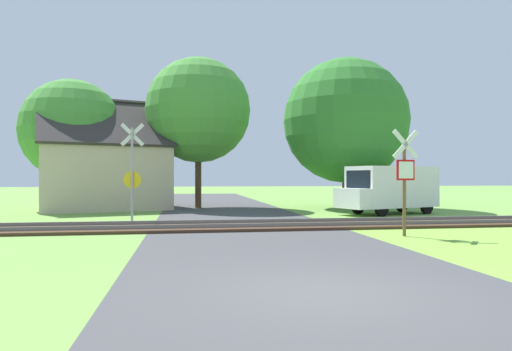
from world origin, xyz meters
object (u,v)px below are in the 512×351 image
object	(u,v)px
crossing_sign_far	(132,169)
stop_sign_near	(405,175)
house	(103,174)
mail_truck	(390,188)
tree_center	(198,110)
tree_right	(346,121)
tree_left	(72,130)

from	to	relation	value
crossing_sign_far	stop_sign_near	bearing A→B (deg)	-27.48
stop_sign_near	crossing_sign_far	size ratio (longest dim) A/B	0.83
house	mail_truck	size ratio (longest dim) A/B	1.58
stop_sign_near	tree_center	distance (m)	15.13
tree_right	tree_center	size ratio (longest dim) A/B	0.99
house	tree_center	distance (m)	6.36
stop_sign_near	mail_truck	world-z (taller)	stop_sign_near
crossing_sign_far	tree_center	xyz separation A→B (m)	(2.68, 8.62, 3.50)
crossing_sign_far	tree_left	world-z (taller)	tree_left
stop_sign_near	crossing_sign_far	world-z (taller)	crossing_sign_far
house	tree_left	size ratio (longest dim) A/B	1.16
stop_sign_near	mail_truck	size ratio (longest dim) A/B	0.60
crossing_sign_far	mail_truck	xyz separation A→B (m)	(11.45, 2.77, -0.80)
mail_truck	tree_right	bearing A→B (deg)	-11.74
stop_sign_near	house	world-z (taller)	house
crossing_sign_far	tree_center	world-z (taller)	tree_center
stop_sign_near	mail_truck	xyz separation A→B (m)	(3.15, 7.69, -0.55)
crossing_sign_far	tree_right	world-z (taller)	tree_right
crossing_sign_far	house	xyz separation A→B (m)	(-2.55, 8.80, -0.10)
tree_right	tree_left	world-z (taller)	tree_right
stop_sign_near	tree_left	bearing A→B (deg)	-56.58
stop_sign_near	house	distance (m)	17.50
mail_truck	tree_left	bearing A→B (deg)	48.52
tree_left	tree_center	bearing A→B (deg)	-3.41
tree_right	mail_truck	distance (m)	5.68
mail_truck	stop_sign_near	bearing A→B (deg)	138.03
house	tree_center	world-z (taller)	tree_center
stop_sign_near	tree_right	bearing A→B (deg)	-110.53
tree_right	mail_truck	xyz separation A→B (m)	(0.60, -4.29, -3.67)
crossing_sign_far	house	size ratio (longest dim) A/B	0.46
tree_left	stop_sign_near	bearing A→B (deg)	-48.04
house	tree_center	size ratio (longest dim) A/B	0.97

